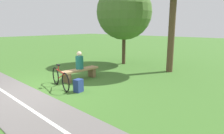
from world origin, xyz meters
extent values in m
plane|color=#3D6B28|center=(0.00, 0.00, 0.00)|extent=(80.00, 80.00, 0.00)
cube|color=#A88456|center=(-2.02, -0.04, 0.43)|extent=(1.77, 0.47, 0.08)
cube|color=brown|center=(-2.68, -0.01, 0.20)|extent=(0.17, 0.37, 0.39)
cube|color=brown|center=(-1.36, -0.06, 0.20)|extent=(0.17, 0.37, 0.39)
cylinder|color=#1E6B66|center=(-2.00, -0.04, 0.75)|extent=(0.34, 0.34, 0.55)
sphere|color=beige|center=(-2.00, -0.04, 1.12)|extent=(0.22, 0.22, 0.22)
torus|color=black|center=(-0.63, 0.84, 0.34)|extent=(0.22, 0.68, 0.69)
torus|color=black|center=(-0.92, -0.22, 0.34)|extent=(0.22, 0.68, 0.69)
cylinder|color=red|center=(-0.77, 0.31, 0.63)|extent=(0.28, 0.91, 0.04)
cylinder|color=red|center=(-0.73, 0.47, 0.49)|extent=(0.21, 0.66, 0.32)
cylinder|color=red|center=(-0.82, 0.15, 0.73)|extent=(0.03, 0.03, 0.20)
cube|color=black|center=(-0.82, 0.15, 0.84)|extent=(0.13, 0.21, 0.05)
cube|color=navy|center=(-0.92, 1.18, 0.23)|extent=(0.32, 0.29, 0.46)
cube|color=#2A438C|center=(-0.89, 1.04, 0.16)|extent=(0.20, 0.07, 0.20)
cylinder|color=brown|center=(-6.02, 2.18, 2.08)|extent=(0.32, 0.32, 4.15)
cylinder|color=#473323|center=(-6.16, -0.89, 1.14)|extent=(0.21, 0.21, 2.28)
sphere|color=#4C7033|center=(-6.16, -0.89, 3.09)|extent=(3.24, 3.24, 3.24)
camera|label=1|loc=(3.28, 6.43, 2.26)|focal=31.53mm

